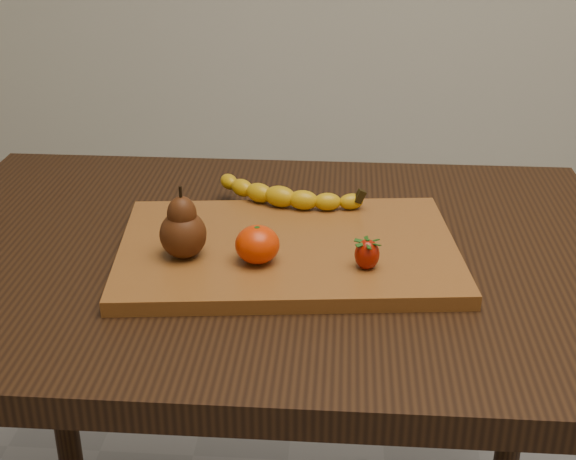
# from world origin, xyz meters

# --- Properties ---
(table) EXTENTS (1.00, 0.70, 0.76)m
(table) POSITION_xyz_m (0.00, 0.00, 0.66)
(table) COLOR black
(table) RESTS_ON ground
(cutting_board) EXTENTS (0.48, 0.35, 0.02)m
(cutting_board) POSITION_xyz_m (0.03, -0.02, 0.77)
(cutting_board) COLOR brown
(cutting_board) RESTS_ON table
(banana) EXTENTS (0.21, 0.11, 0.03)m
(banana) POSITION_xyz_m (0.01, 0.10, 0.80)
(banana) COLOR #CD9D09
(banana) RESTS_ON cutting_board
(pear) EXTENTS (0.07, 0.07, 0.09)m
(pear) POSITION_xyz_m (-0.10, -0.07, 0.83)
(pear) COLOR #46200B
(pear) RESTS_ON cutting_board
(mandarin) EXTENTS (0.07, 0.07, 0.05)m
(mandarin) POSITION_xyz_m (-0.00, -0.08, 0.80)
(mandarin) COLOR red
(mandarin) RESTS_ON cutting_board
(strawberry) EXTENTS (0.04, 0.04, 0.04)m
(strawberry) POSITION_xyz_m (0.14, -0.08, 0.80)
(strawberry) COLOR #941204
(strawberry) RESTS_ON cutting_board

